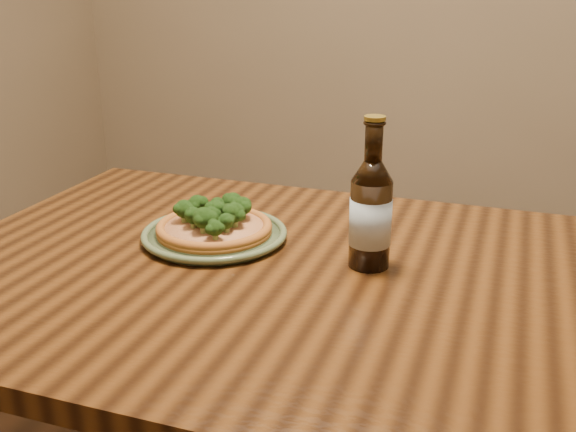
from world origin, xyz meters
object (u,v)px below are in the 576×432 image
(plate, at_px, (215,234))
(pizza, at_px, (214,224))
(beer_bottle, at_px, (371,213))
(table, at_px, (375,331))

(plate, xyz_separation_m, pizza, (-0.00, 0.00, 0.02))
(plate, distance_m, beer_bottle, 0.32)
(pizza, distance_m, beer_bottle, 0.32)
(pizza, xyz_separation_m, beer_bottle, (0.31, -0.02, 0.07))
(table, xyz_separation_m, pizza, (-0.34, 0.08, 0.12))
(pizza, bearing_deg, table, -13.96)
(pizza, height_order, beer_bottle, beer_bottle)
(table, height_order, pizza, pizza)
(plate, relative_size, beer_bottle, 1.06)
(table, xyz_separation_m, beer_bottle, (-0.03, 0.06, 0.19))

